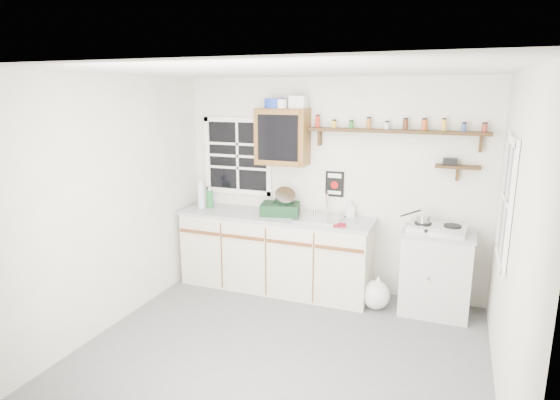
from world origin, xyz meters
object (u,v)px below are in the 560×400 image
Objects in this scene: spice_shelf at (396,131)px; dish_rack at (281,206)px; right_cabinet at (436,272)px; upper_cabinet at (282,137)px; main_cabinet at (275,252)px; hotplate at (437,228)px.

spice_shelf reaches higher than dish_rack.
right_cabinet is 1.40× the size of upper_cabinet.
hotplate is (1.82, 0.01, 0.49)m from main_cabinet.
dish_rack is (-1.77, 0.01, 0.57)m from right_cabinet.
right_cabinet is at bearing -3.76° from upper_cabinet.
main_cabinet is 1.88m from hotplate.
hotplate is at bearing -14.47° from dish_rack.
dish_rack is at bearing 179.54° from right_cabinet.
hotplate is at bearing -4.44° from upper_cabinet.
upper_cabinet reaches higher than hotplate.
upper_cabinet is at bearing 76.32° from main_cabinet.
upper_cabinet is (0.03, 0.14, 1.36)m from main_cabinet.
spice_shelf is at bearing 160.26° from right_cabinet.
hotplate reaches higher than right_cabinet.
upper_cabinet is at bearing 176.24° from right_cabinet.
dish_rack is 0.81× the size of hotplate.
spice_shelf is at bearing 3.11° from upper_cabinet.
right_cabinet is 1.57m from spice_shelf.
hotplate is at bearing 0.17° from main_cabinet.
main_cabinet is 2.54× the size of right_cabinet.
spice_shelf is at bearing -5.45° from dish_rack.
dish_rack is 1.76m from hotplate.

